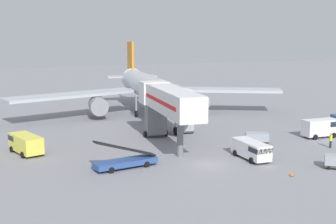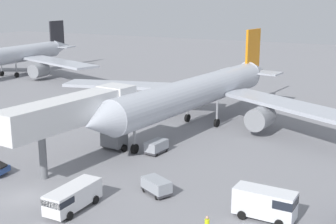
{
  "view_description": "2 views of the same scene",
  "coord_description": "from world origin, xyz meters",
  "px_view_note": "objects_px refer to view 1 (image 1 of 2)",
  "views": [
    {
      "loc": [
        -20.91,
        -40.54,
        13.26
      ],
      "look_at": [
        2.88,
        18.32,
        2.4
      ],
      "focal_mm": 48.87,
      "sensor_mm": 36.0,
      "label": 1
    },
    {
      "loc": [
        27.88,
        -26.18,
        16.49
      ],
      "look_at": [
        2.81,
        20.69,
        3.29
      ],
      "focal_mm": 49.16,
      "sensor_mm": 36.0,
      "label": 2
    }
  ],
  "objects_px": {
    "airplane_at_gate": "(150,89)",
    "baggage_cart_mid_center": "(186,126)",
    "belt_loader_truck": "(125,161)",
    "service_van_rear_right": "(252,149)",
    "jet_bridge": "(167,102)",
    "safety_cone_bravo": "(292,174)",
    "service_van_near_right": "(25,143)",
    "safety_cone_alpha": "(31,141)",
    "service_van_outer_right": "(321,127)",
    "ground_crew_worker_foreground": "(331,140)",
    "baggage_cart_rear_left": "(257,138)"
  },
  "relations": [
    {
      "from": "belt_loader_truck",
      "to": "safety_cone_alpha",
      "type": "bearing_deg",
      "value": 118.51
    },
    {
      "from": "jet_bridge",
      "to": "service_van_near_right",
      "type": "distance_m",
      "value": 16.81
    },
    {
      "from": "baggage_cart_mid_center",
      "to": "ground_crew_worker_foreground",
      "type": "distance_m",
      "value": 18.9
    },
    {
      "from": "ground_crew_worker_foreground",
      "to": "service_van_rear_right",
      "type": "bearing_deg",
      "value": -175.94
    },
    {
      "from": "service_van_near_right",
      "to": "safety_cone_bravo",
      "type": "distance_m",
      "value": 28.99
    },
    {
      "from": "airplane_at_gate",
      "to": "baggage_cart_rear_left",
      "type": "bearing_deg",
      "value": -75.29
    },
    {
      "from": "airplane_at_gate",
      "to": "service_van_near_right",
      "type": "distance_m",
      "value": 26.66
    },
    {
      "from": "baggage_cart_mid_center",
      "to": "safety_cone_alpha",
      "type": "distance_m",
      "value": 20.4
    },
    {
      "from": "belt_loader_truck",
      "to": "service_van_rear_right",
      "type": "bearing_deg",
      "value": -8.45
    },
    {
      "from": "service_van_rear_right",
      "to": "safety_cone_alpha",
      "type": "xyz_separation_m",
      "value": [
        -21.25,
        16.36,
        -0.83
      ]
    },
    {
      "from": "airplane_at_gate",
      "to": "service_van_near_right",
      "type": "height_order",
      "value": "airplane_at_gate"
    },
    {
      "from": "baggage_cart_rear_left",
      "to": "baggage_cart_mid_center",
      "type": "relative_size",
      "value": 1.11
    },
    {
      "from": "service_van_rear_right",
      "to": "safety_cone_bravo",
      "type": "bearing_deg",
      "value": -87.21
    },
    {
      "from": "service_van_rear_right",
      "to": "baggage_cart_mid_center",
      "type": "height_order",
      "value": "service_van_rear_right"
    },
    {
      "from": "belt_loader_truck",
      "to": "safety_cone_bravo",
      "type": "bearing_deg",
      "value": -31.66
    },
    {
      "from": "baggage_cart_rear_left",
      "to": "baggage_cart_mid_center",
      "type": "height_order",
      "value": "baggage_cart_mid_center"
    },
    {
      "from": "airplane_at_gate",
      "to": "safety_cone_bravo",
      "type": "height_order",
      "value": "airplane_at_gate"
    },
    {
      "from": "service_van_near_right",
      "to": "baggage_cart_mid_center",
      "type": "bearing_deg",
      "value": 9.29
    },
    {
      "from": "ground_crew_worker_foreground",
      "to": "jet_bridge",
      "type": "bearing_deg",
      "value": 155.04
    },
    {
      "from": "service_van_outer_right",
      "to": "safety_cone_alpha",
      "type": "xyz_separation_m",
      "value": [
        -35.37,
        10.58,
        -1.05
      ]
    },
    {
      "from": "baggage_cart_mid_center",
      "to": "ground_crew_worker_foreground",
      "type": "relative_size",
      "value": 1.57
    },
    {
      "from": "service_van_outer_right",
      "to": "baggage_cart_mid_center",
      "type": "height_order",
      "value": "service_van_outer_right"
    },
    {
      "from": "belt_loader_truck",
      "to": "baggage_cart_mid_center",
      "type": "relative_size",
      "value": 2.38
    },
    {
      "from": "jet_bridge",
      "to": "service_van_near_right",
      "type": "relative_size",
      "value": 2.99
    },
    {
      "from": "jet_bridge",
      "to": "service_van_outer_right",
      "type": "height_order",
      "value": "jet_bridge"
    },
    {
      "from": "safety_cone_bravo",
      "to": "service_van_near_right",
      "type": "bearing_deg",
      "value": 141.05
    },
    {
      "from": "service_van_outer_right",
      "to": "service_van_near_right",
      "type": "relative_size",
      "value": 0.84
    },
    {
      "from": "service_van_near_right",
      "to": "service_van_outer_right",
      "type": "bearing_deg",
      "value": -9.3
    },
    {
      "from": "belt_loader_truck",
      "to": "safety_cone_alpha",
      "type": "distance_m",
      "value": 16.34
    },
    {
      "from": "belt_loader_truck",
      "to": "safety_cone_bravo",
      "type": "distance_m",
      "value": 16.18
    },
    {
      "from": "belt_loader_truck",
      "to": "baggage_cart_rear_left",
      "type": "relative_size",
      "value": 2.14
    },
    {
      "from": "service_van_rear_right",
      "to": "baggage_cart_rear_left",
      "type": "bearing_deg",
      "value": 52.71
    },
    {
      "from": "baggage_cart_rear_left",
      "to": "safety_cone_bravo",
      "type": "xyz_separation_m",
      "value": [
        -4.12,
        -12.32,
        -0.52
      ]
    },
    {
      "from": "service_van_rear_right",
      "to": "baggage_cart_rear_left",
      "type": "relative_size",
      "value": 1.7
    },
    {
      "from": "jet_bridge",
      "to": "belt_loader_truck",
      "type": "distance_m",
      "value": 11.06
    },
    {
      "from": "baggage_cart_mid_center",
      "to": "jet_bridge",
      "type": "bearing_deg",
      "value": -130.12
    },
    {
      "from": "service_van_outer_right",
      "to": "safety_cone_alpha",
      "type": "height_order",
      "value": "service_van_outer_right"
    },
    {
      "from": "airplane_at_gate",
      "to": "service_van_rear_right",
      "type": "distance_m",
      "value": 28.26
    },
    {
      "from": "airplane_at_gate",
      "to": "baggage_cart_mid_center",
      "type": "relative_size",
      "value": 16.29
    },
    {
      "from": "airplane_at_gate",
      "to": "safety_cone_alpha",
      "type": "bearing_deg",
      "value": -149.56
    },
    {
      "from": "service_van_near_right",
      "to": "ground_crew_worker_foreground",
      "type": "bearing_deg",
      "value": -18.02
    },
    {
      "from": "service_van_rear_right",
      "to": "service_van_outer_right",
      "type": "bearing_deg",
      "value": 22.24
    },
    {
      "from": "jet_bridge",
      "to": "service_van_near_right",
      "type": "height_order",
      "value": "jet_bridge"
    },
    {
      "from": "airplane_at_gate",
      "to": "service_van_outer_right",
      "type": "bearing_deg",
      "value": -55.12
    },
    {
      "from": "airplane_at_gate",
      "to": "jet_bridge",
      "type": "relative_size",
      "value": 2.72
    },
    {
      "from": "service_van_near_right",
      "to": "baggage_cart_rear_left",
      "type": "distance_m",
      "value": 27.31
    },
    {
      "from": "jet_bridge",
      "to": "belt_loader_truck",
      "type": "relative_size",
      "value": 2.52
    },
    {
      "from": "belt_loader_truck",
      "to": "service_van_outer_right",
      "type": "distance_m",
      "value": 27.83
    },
    {
      "from": "airplane_at_gate",
      "to": "service_van_near_right",
      "type": "xyz_separation_m",
      "value": [
        -20.83,
        -16.3,
        -3.31
      ]
    },
    {
      "from": "airplane_at_gate",
      "to": "ground_crew_worker_foreground",
      "type": "relative_size",
      "value": 25.59
    }
  ]
}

